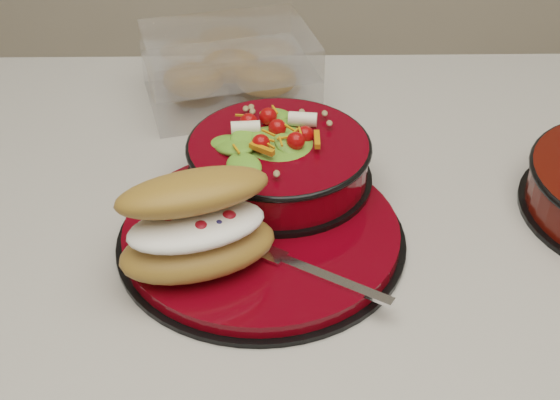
{
  "coord_description": "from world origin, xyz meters",
  "views": [
    {
      "loc": [
        0.04,
        -0.71,
        1.43
      ],
      "look_at": [
        0.05,
        -0.05,
        0.94
      ],
      "focal_mm": 50.0,
      "sensor_mm": 36.0,
      "label": 1
    }
  ],
  "objects_px": {
    "salad_bowl": "(279,155)",
    "fork": "(314,272)",
    "pastry_box": "(229,69)",
    "dinner_plate": "(262,234)",
    "croissant": "(197,225)"
  },
  "relations": [
    {
      "from": "salad_bowl",
      "to": "croissant",
      "type": "relative_size",
      "value": 1.22
    },
    {
      "from": "dinner_plate",
      "to": "croissant",
      "type": "bearing_deg",
      "value": -139.73
    },
    {
      "from": "fork",
      "to": "pastry_box",
      "type": "bearing_deg",
      "value": 46.05
    },
    {
      "from": "pastry_box",
      "to": "dinner_plate",
      "type": "bearing_deg",
      "value": -96.29
    },
    {
      "from": "dinner_plate",
      "to": "fork",
      "type": "bearing_deg",
      "value": -54.83
    },
    {
      "from": "dinner_plate",
      "to": "salad_bowl",
      "type": "distance_m",
      "value": 0.1
    },
    {
      "from": "fork",
      "to": "pastry_box",
      "type": "height_order",
      "value": "pastry_box"
    },
    {
      "from": "fork",
      "to": "pastry_box",
      "type": "distance_m",
      "value": 0.4
    },
    {
      "from": "croissant",
      "to": "salad_bowl",
      "type": "bearing_deg",
      "value": 41.4
    },
    {
      "from": "croissant",
      "to": "pastry_box",
      "type": "bearing_deg",
      "value": 69.0
    },
    {
      "from": "dinner_plate",
      "to": "fork",
      "type": "relative_size",
      "value": 2.17
    },
    {
      "from": "salad_bowl",
      "to": "pastry_box",
      "type": "relative_size",
      "value": 0.84
    },
    {
      "from": "fork",
      "to": "pastry_box",
      "type": "xyz_separation_m",
      "value": [
        -0.1,
        0.39,
        0.02
      ]
    },
    {
      "from": "dinner_plate",
      "to": "croissant",
      "type": "distance_m",
      "value": 0.1
    },
    {
      "from": "salad_bowl",
      "to": "fork",
      "type": "height_order",
      "value": "salad_bowl"
    }
  ]
}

